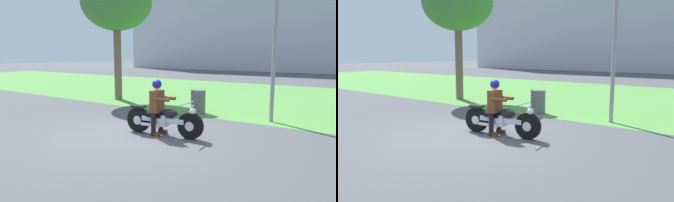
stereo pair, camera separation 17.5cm
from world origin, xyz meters
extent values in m
plane|color=#4C4C51|center=(0.00, 0.00, 0.00)|extent=(120.00, 120.00, 0.00)
cube|color=#549342|center=(0.00, 9.00, 0.00)|extent=(60.00, 12.00, 0.01)
cylinder|color=black|center=(1.42, 0.49, 0.32)|extent=(0.66, 0.20, 0.65)
cylinder|color=silver|center=(1.42, 0.49, 0.32)|extent=(0.24, 0.17, 0.23)
cylinder|color=black|center=(-0.06, 0.30, 0.32)|extent=(0.66, 0.20, 0.65)
cylinder|color=silver|center=(-0.06, 0.30, 0.32)|extent=(0.24, 0.17, 0.23)
cube|color=silver|center=(0.68, 0.39, 0.40)|extent=(1.20, 0.29, 0.12)
cube|color=silver|center=(0.63, 0.39, 0.38)|extent=(0.35, 0.28, 0.28)
ellipsoid|color=black|center=(0.86, 0.42, 0.58)|extent=(0.47, 0.29, 0.22)
cube|color=black|center=(0.46, 0.37, 0.50)|extent=(0.47, 0.29, 0.10)
cube|color=black|center=(-0.06, 0.30, 0.68)|extent=(0.38, 0.24, 0.06)
cylinder|color=silver|center=(1.37, 0.48, 0.57)|extent=(0.26, 0.08, 0.53)
cylinder|color=silver|center=(1.32, 0.47, 0.86)|extent=(0.12, 0.66, 0.04)
sphere|color=white|center=(1.48, 0.49, 0.68)|extent=(0.16, 0.16, 0.16)
cylinder|color=silver|center=(0.40, 0.22, 0.26)|extent=(0.56, 0.15, 0.08)
cylinder|color=black|center=(0.48, 0.55, 0.29)|extent=(0.12, 0.12, 0.57)
cube|color=#593319|center=(0.54, 0.56, 0.05)|extent=(0.25, 0.13, 0.10)
cylinder|color=black|center=(0.52, 0.19, 0.29)|extent=(0.12, 0.12, 0.57)
cube|color=#593319|center=(0.58, 0.20, 0.05)|extent=(0.25, 0.13, 0.10)
cube|color=brown|center=(0.50, 0.37, 0.85)|extent=(0.27, 0.40, 0.56)
cylinder|color=brown|center=(0.70, 0.57, 0.93)|extent=(0.43, 0.14, 0.09)
cylinder|color=brown|center=(0.74, 0.23, 0.93)|extent=(0.43, 0.14, 0.09)
sphere|color=#D8A884|center=(0.50, 0.37, 1.25)|extent=(0.20, 0.20, 0.20)
sphere|color=navy|center=(0.50, 0.37, 1.28)|extent=(0.24, 0.24, 0.24)
cylinder|color=brown|center=(-4.77, 4.28, 1.59)|extent=(0.33, 0.33, 3.17)
ellipsoid|color=#428438|center=(-4.77, 4.28, 4.25)|extent=(3.07, 3.07, 2.46)
cylinder|color=gray|center=(2.33, 3.60, 2.99)|extent=(0.12, 0.12, 5.97)
cylinder|color=#595E5B|center=(-0.14, 3.46, 0.41)|extent=(0.50, 0.50, 0.81)
camera|label=1|loc=(5.36, -5.80, 2.04)|focal=33.94mm
camera|label=2|loc=(5.50, -5.70, 2.04)|focal=33.94mm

